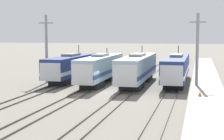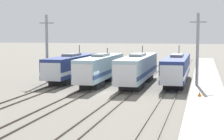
# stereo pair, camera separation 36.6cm
# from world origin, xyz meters

# --- Properties ---
(ground_plane) EXTENTS (400.00, 400.00, 0.00)m
(ground_plane) POSITION_xyz_m (0.00, 0.00, 0.00)
(ground_plane) COLOR slate
(rail_pair_far_left) EXTENTS (1.50, 120.00, 0.15)m
(rail_pair_far_left) POSITION_xyz_m (-7.65, 0.00, 0.07)
(rail_pair_far_left) COLOR #4C4238
(rail_pair_far_left) RESTS_ON ground_plane
(rail_pair_center_left) EXTENTS (1.51, 120.00, 0.15)m
(rail_pair_center_left) POSITION_xyz_m (-2.55, 0.00, 0.07)
(rail_pair_center_left) COLOR #4C4238
(rail_pair_center_left) RESTS_ON ground_plane
(rail_pair_center_right) EXTENTS (1.51, 120.00, 0.15)m
(rail_pair_center_right) POSITION_xyz_m (2.55, 0.00, 0.07)
(rail_pair_center_right) COLOR #4C4238
(rail_pair_center_right) RESTS_ON ground_plane
(rail_pair_far_right) EXTENTS (1.50, 120.00, 0.15)m
(rail_pair_far_right) POSITION_xyz_m (7.65, 0.00, 0.07)
(rail_pair_far_right) COLOR #4C4238
(rail_pair_far_right) RESTS_ON ground_plane
(locomotive_far_left) EXTENTS (3.07, 16.12, 5.17)m
(locomotive_far_left) POSITION_xyz_m (-7.65, 8.78, 2.09)
(locomotive_far_left) COLOR black
(locomotive_far_left) RESTS_ON ground_plane
(locomotive_center_left) EXTENTS (2.82, 16.64, 4.85)m
(locomotive_center_left) POSITION_xyz_m (-2.55, 6.53, 2.16)
(locomotive_center_left) COLOR #232326
(locomotive_center_left) RESTS_ON ground_plane
(locomotive_center_right) EXTENTS (3.06, 17.87, 5.20)m
(locomotive_center_right) POSITION_xyz_m (2.55, 7.03, 2.19)
(locomotive_center_right) COLOR #232326
(locomotive_center_right) RESTS_ON ground_plane
(locomotive_far_right) EXTENTS (2.94, 18.88, 5.19)m
(locomotive_far_right) POSITION_xyz_m (7.65, 9.56, 2.12)
(locomotive_far_right) COLOR black
(locomotive_far_right) RESTS_ON ground_plane
(catenary_tower_left) EXTENTS (2.09, 0.38, 9.59)m
(catenary_tower_left) POSITION_xyz_m (-10.34, 6.51, 4.93)
(catenary_tower_left) COLOR gray
(catenary_tower_left) RESTS_ON ground_plane
(catenary_tower_right) EXTENTS (2.09, 0.38, 9.59)m
(catenary_tower_right) POSITION_xyz_m (10.47, 6.51, 4.93)
(catenary_tower_right) COLOR gray
(catenary_tower_right) RESTS_ON ground_plane
(platform) EXTENTS (4.00, 120.00, 0.31)m
(platform) POSITION_xyz_m (11.75, 0.00, 0.16)
(platform) COLOR #A8A59E
(platform) RESTS_ON ground_plane
(traffic_cone) EXTENTS (0.40, 0.40, 0.51)m
(traffic_cone) POSITION_xyz_m (10.90, -2.16, 0.57)
(traffic_cone) COLOR orange
(traffic_cone) RESTS_ON platform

